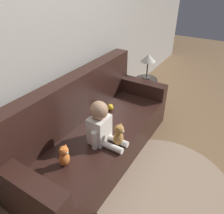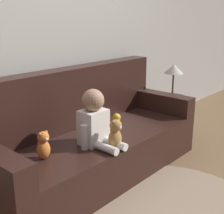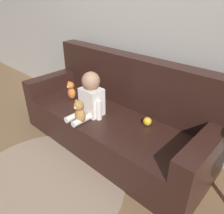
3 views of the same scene
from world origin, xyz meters
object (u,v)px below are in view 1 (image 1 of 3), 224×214
object	(u,v)px
couch	(94,131)
plush_toy_side	(64,156)
person_baby	(101,125)
toy_ball	(110,107)
side_table	(147,69)
teddy_bear_brown	(119,135)

from	to	relation	value
couch	plush_toy_side	bearing A→B (deg)	-168.66
person_baby	toy_ball	world-z (taller)	person_baby
couch	person_baby	xyz separation A→B (m)	(-0.15, -0.21, 0.26)
couch	plush_toy_side	size ratio (longest dim) A/B	9.85
toy_ball	side_table	bearing A→B (deg)	-4.80
plush_toy_side	side_table	distance (m)	1.89
couch	plush_toy_side	world-z (taller)	couch
plush_toy_side	toy_ball	xyz separation A→B (m)	(0.97, 0.14, -0.06)
person_baby	plush_toy_side	size ratio (longest dim) A/B	2.13
plush_toy_side	toy_ball	bearing A→B (deg)	8.06
person_baby	toy_ball	distance (m)	0.60
teddy_bear_brown	plush_toy_side	xyz separation A→B (m)	(-0.48, 0.27, -0.01)
couch	toy_ball	distance (m)	0.40
couch	person_baby	size ratio (longest dim) A/B	4.61
teddy_bear_brown	side_table	size ratio (longest dim) A/B	0.28
side_table	couch	bearing A→B (deg)	177.49
teddy_bear_brown	plush_toy_side	world-z (taller)	teddy_bear_brown
plush_toy_side	side_table	bearing A→B (deg)	1.86
couch	teddy_bear_brown	world-z (taller)	couch
couch	plush_toy_side	distance (m)	0.62
person_baby	plush_toy_side	xyz separation A→B (m)	(-0.44, 0.09, -0.09)
person_baby	plush_toy_side	world-z (taller)	person_baby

